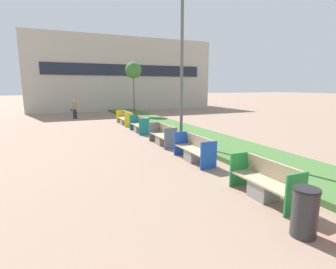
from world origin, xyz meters
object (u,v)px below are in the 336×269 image
Objects in this scene: litter_bin at (305,212)px; street_lamp_post at (182,48)px; sapling_tree_far at (133,70)px; bench_grey_frame at (163,137)px; bench_blue_frame at (194,151)px; bench_green_frame at (265,184)px; bench_yellow_frame at (125,119)px; bench_teal_frame at (140,126)px; pedestrian_walking at (74,109)px.

street_lamp_post is at bearing 81.11° from litter_bin.
street_lamp_post is 12.37m from sapling_tree_far.
street_lamp_post is at bearing -48.16° from bench_grey_frame.
bench_blue_frame is at bearing 83.81° from litter_bin.
bench_green_frame and bench_yellow_frame have the same top height.
sapling_tree_far is at bearing 80.29° from bench_grey_frame.
bench_blue_frame is at bearing -89.97° from bench_grey_frame.
bench_grey_frame and bench_teal_frame have the same top height.
bench_grey_frame reaches higher than litter_bin.
bench_green_frame is 0.96× the size of bench_grey_frame.
street_lamp_post is at bearing -74.14° from pedestrian_walking.
bench_green_frame is 3.54m from bench_blue_frame.
pedestrian_walking is (-2.50, 20.39, 0.35)m from litter_bin.
sapling_tree_far reaches higher than bench_yellow_frame.
bench_yellow_frame is 5.92m from pedestrian_walking.
sapling_tree_far is at bearing 65.83° from bench_yellow_frame.
street_lamp_post reaches higher than bench_teal_frame.
bench_grey_frame is at bearing -90.04° from bench_yellow_frame.
bench_green_frame is 13.77m from bench_yellow_frame.
litter_bin is (-0.55, -11.82, 0.10)m from bench_teal_frame.
bench_grey_frame is 2.14× the size of litter_bin.
pedestrian_walking is at bearing 105.86° from street_lamp_post.
litter_bin is at bearing -93.89° from bench_grey_frame.
bench_green_frame is 2.06× the size of litter_bin.
bench_grey_frame and bench_yellow_frame have the same top height.
bench_yellow_frame is at bearing 94.41° from street_lamp_post.
bench_grey_frame is at bearing 131.84° from street_lamp_post.
bench_grey_frame is 1.00× the size of bench_teal_frame.
sapling_tree_far reaches higher than bench_blue_frame.
sapling_tree_far reaches higher than litter_bin.
bench_blue_frame and bench_grey_frame have the same top height.
bench_teal_frame is at bearing -104.05° from sapling_tree_far.
street_lamp_post reaches higher than pedestrian_walking.
bench_teal_frame is (0.00, 10.25, 0.00)m from bench_green_frame.
bench_teal_frame and bench_yellow_frame have the same top height.
street_lamp_post is at bearing -96.37° from sapling_tree_far.
litter_bin is (-0.56, -15.34, 0.09)m from bench_yellow_frame.
sapling_tree_far is at bearing 83.63° from street_lamp_post.
litter_bin is (-0.55, -8.15, 0.10)m from bench_grey_frame.
bench_blue_frame is 2.26× the size of litter_bin.
bench_teal_frame is 5.94m from street_lamp_post.
bench_blue_frame is 0.85× the size of bench_yellow_frame.
litter_bin is at bearing -92.09° from bench_yellow_frame.
pedestrian_walking is (-3.06, 5.05, 0.44)m from bench_yellow_frame.
bench_green_frame is at bearing -90.04° from bench_blue_frame.
street_lamp_post is (0.61, -0.69, 4.00)m from bench_grey_frame.
bench_blue_frame reaches higher than litter_bin.
bench_grey_frame is at bearing -75.97° from pedestrian_walking.
litter_bin is 0.19× the size of sapling_tree_far.
pedestrian_walking reaches higher than bench_green_frame.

